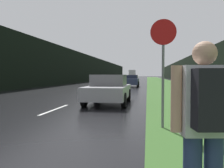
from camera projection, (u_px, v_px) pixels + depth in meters
grass_verge at (165, 83)px, 39.49m from camera, size 6.00×240.00×0.02m
lane_stripe_b at (55, 109)px, 9.80m from camera, size 0.12×3.00×0.01m
lane_stripe_c at (93, 95)px, 16.72m from camera, size 0.12×3.00×0.01m
lane_stripe_d at (109, 89)px, 23.64m from camera, size 0.12×3.00×0.01m
lane_stripe_e at (118, 86)px, 30.55m from camera, size 0.12×3.00×0.01m
lane_stripe_f at (123, 84)px, 37.47m from camera, size 0.12×3.00×0.01m
treeline_far_side at (85, 68)px, 51.70m from camera, size 2.00×140.00×5.72m
treeline_near_side at (192, 69)px, 48.40m from camera, size 2.00×140.00×5.11m
stop_sign at (163, 62)px, 6.28m from camera, size 0.68×0.07×2.91m
hitchhiker_with_backpack at (205, 123)px, 2.11m from camera, size 0.60×0.46×1.73m
car_passing_near at (109, 89)px, 11.84m from camera, size 1.99×4.33×1.44m
car_passing_far at (131, 81)px, 28.57m from camera, size 1.82×4.41×1.43m
car_oncoming at (116, 79)px, 42.68m from camera, size 1.96×4.24×1.37m
delivery_truck at (132, 74)px, 90.28m from camera, size 2.46×6.92×3.33m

